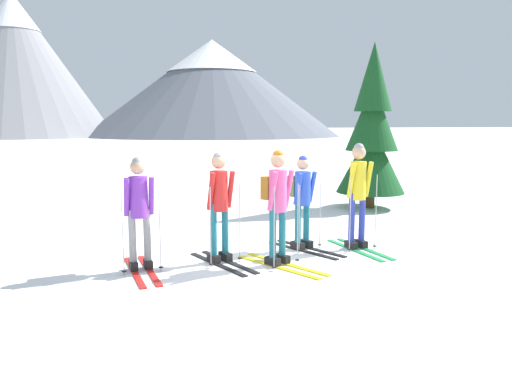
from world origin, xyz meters
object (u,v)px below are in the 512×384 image
at_px(skier_in_yellow, 358,190).
at_px(pine_tree_near, 372,134).
at_px(skier_in_purple, 139,207).
at_px(skier_in_red, 219,202).
at_px(skier_in_blue, 302,197).
at_px(skier_in_pink, 277,200).

distance_m(skier_in_yellow, pine_tree_near, 4.46).
bearing_deg(skier_in_purple, skier_in_red, 0.99).
bearing_deg(pine_tree_near, skier_in_blue, -134.76).
relative_size(skier_in_red, skier_in_blue, 1.07).
bearing_deg(skier_in_purple, skier_in_pink, -10.27).
relative_size(skier_in_purple, skier_in_red, 0.97).
distance_m(skier_in_red, pine_tree_near, 6.25).
xyz_separation_m(skier_in_purple, skier_in_pink, (2.07, -0.37, 0.06)).
xyz_separation_m(skier_in_purple, skier_in_red, (1.24, 0.02, 0.01)).
bearing_deg(skier_in_purple, skier_in_yellow, 1.96).
xyz_separation_m(skier_in_red, skier_in_pink, (0.83, -0.40, 0.05)).
distance_m(skier_in_purple, skier_in_pink, 2.10).
bearing_deg(skier_in_purple, skier_in_blue, 8.52).
bearing_deg(skier_in_blue, skier_in_yellow, -17.45).
relative_size(skier_in_blue, skier_in_yellow, 0.89).
distance_m(skier_in_red, skier_in_blue, 1.62).
distance_m(skier_in_pink, skier_in_yellow, 1.75).
height_order(skier_in_purple, pine_tree_near, pine_tree_near).
bearing_deg(skier_in_red, skier_in_blue, 14.28).
bearing_deg(skier_in_pink, skier_in_blue, 46.91).
bearing_deg(pine_tree_near, skier_in_purple, -148.38).
xyz_separation_m(skier_in_purple, pine_tree_near, (6.14, 3.78, 0.97)).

